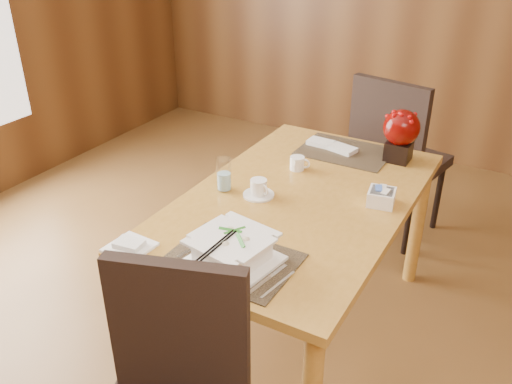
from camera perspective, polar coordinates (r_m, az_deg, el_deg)
The scene contains 12 objects.
dining_table at distance 2.41m, azimuth 4.42°, elevation -2.51°, with size 0.90×1.50×0.75m.
placemat_near at distance 1.95m, azimuth -2.54°, elevation -7.17°, with size 0.45×0.33×0.01m, color black.
placemat_far at distance 2.82m, azimuth 9.34°, elevation 4.24°, with size 0.45×0.33×0.01m, color black.
soup_setting at distance 1.90m, azimuth -2.53°, elevation -6.19°, with size 0.33×0.33×0.11m.
coffee_cup at distance 2.34m, azimuth 0.27°, elevation 0.33°, with size 0.14×0.14×0.08m.
water_glass at distance 2.38m, azimuth -3.40°, elevation 1.86°, with size 0.07×0.07×0.15m, color white.
creamer_jug at distance 2.59m, azimuth 4.35°, elevation 3.05°, with size 0.09×0.09×0.06m, color white, non-canonical shape.
sugar_caddy at distance 2.34m, azimuth 13.07°, elevation -0.55°, with size 0.11×0.11×0.07m, color white.
berry_decor at distance 2.72m, azimuth 15.01°, elevation 6.09°, with size 0.18×0.18×0.26m.
napkins_far at distance 2.83m, azimuth 8.12°, elevation 4.79°, with size 0.27×0.09×0.02m, color white, non-canonical shape.
bread_plate at distance 2.06m, azimuth -13.16°, elevation -5.69°, with size 0.16×0.16×0.01m, color white.
far_chair at distance 3.31m, azimuth 14.34°, elevation 4.19°, with size 0.57×0.57×1.03m.
Camera 1 is at (0.86, -1.29, 1.88)m, focal length 38.00 mm.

